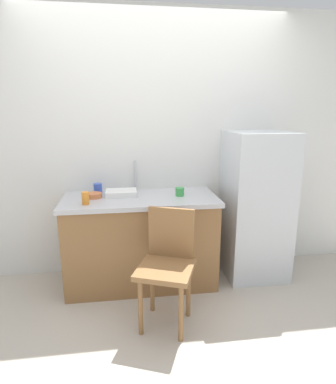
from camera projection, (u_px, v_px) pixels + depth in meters
name	position (u px, v px, depth m)	size (l,w,h in m)	color
ground_plane	(168.00, 321.00, 2.54)	(8.00, 8.00, 0.00)	#BCB2A3
back_wall	(154.00, 146.00, 3.18)	(4.80, 0.10, 2.53)	silver
cabinet_base	(141.00, 242.00, 3.04)	(1.36, 0.60, 0.81)	olive
countertop	(140.00, 199.00, 2.93)	(1.40, 0.64, 0.04)	#B7B7BC
faucet	(135.00, 176.00, 3.12)	(0.02, 0.02, 0.29)	#B7B7BC
refrigerator	(256.00, 206.00, 3.13)	(0.58, 0.56, 1.42)	silver
chair	(167.00, 262.00, 2.44)	(0.52, 0.52, 0.89)	olive
dish_tray	(121.00, 193.00, 2.97)	(0.28, 0.20, 0.05)	white
terracotta_bowl	(94.00, 195.00, 2.90)	(0.15, 0.15, 0.04)	#C67042
cup_orange	(85.00, 198.00, 2.69)	(0.06, 0.06, 0.11)	orange
cup_green	(180.00, 192.00, 2.95)	(0.08, 0.08, 0.08)	green
cup_blue	(98.00, 189.00, 3.03)	(0.08, 0.08, 0.10)	blue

